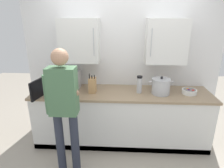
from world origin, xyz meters
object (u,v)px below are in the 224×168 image
at_px(microwave_oven, 62,81).
at_px(stock_pot, 161,86).
at_px(thermos_flask, 139,84).
at_px(person_figure, 64,104).
at_px(knife_block, 92,85).
at_px(fruit_bowl, 189,91).

distance_m(microwave_oven, stock_pot, 1.59).
height_order(microwave_oven, thermos_flask, microwave_oven).
xyz_separation_m(stock_pot, thermos_flask, (-0.33, 0.03, 0.02)).
bearing_deg(person_figure, knife_block, 71.58).
bearing_deg(person_figure, microwave_oven, 108.13).
bearing_deg(thermos_flask, fruit_bowl, -0.28).
distance_m(microwave_oven, thermos_flask, 1.25).
bearing_deg(knife_block, microwave_oven, 172.22).
bearing_deg(thermos_flask, person_figure, -142.61).
relative_size(microwave_oven, thermos_flask, 2.73).
bearing_deg(fruit_bowl, stock_pot, -177.02).
bearing_deg(fruit_bowl, thermos_flask, 179.72).
relative_size(stock_pot, thermos_flask, 1.36).
distance_m(fruit_bowl, person_figure, 1.93).
height_order(microwave_oven, stock_pot, microwave_oven).
distance_m(fruit_bowl, knife_block, 1.53).
height_order(thermos_flask, person_figure, person_figure).
bearing_deg(microwave_oven, knife_block, -7.78).
height_order(microwave_oven, knife_block, knife_block).
bearing_deg(stock_pot, microwave_oven, 177.20).
bearing_deg(stock_pot, thermos_flask, 175.31).
xyz_separation_m(knife_block, person_figure, (-0.24, -0.74, 0.01)).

